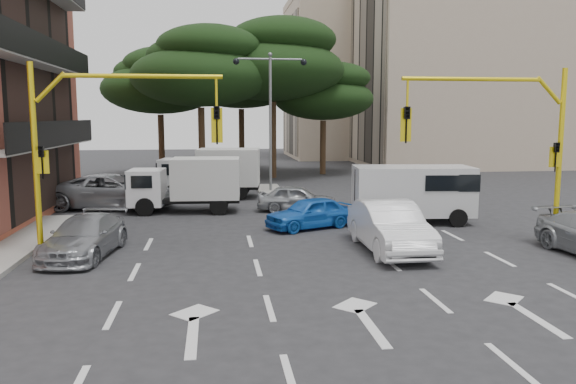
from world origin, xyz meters
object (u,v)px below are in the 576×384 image
Objects in this scene: box_truck_a at (186,185)px; signal_mast_right at (512,131)px; car_silver_wagon at (85,237)px; box_truck_b at (211,173)px; car_white_hatch at (390,227)px; car_silver_cross_b at (297,198)px; van_white at (412,194)px; car_silver_cross_a at (114,191)px; street_lamp_center at (270,98)px; car_blue_compact at (310,213)px; signal_mast_left at (95,133)px.

signal_mast_right is at bearing -121.92° from box_truck_a.
box_truck_b is at bearing 80.97° from car_silver_wagon.
car_white_hatch is 8.21m from car_silver_cross_b.
car_silver_cross_a is at bearing -106.45° from van_white.
car_silver_cross_b is at bearing 103.45° from car_white_hatch.
signal_mast_right is 5.34m from van_white.
street_lamp_center reaches higher than car_blue_compact.
signal_mast_right is 1.00× the size of signal_mast_left.
box_truck_b is (-8.30, 8.33, 0.13)m from van_white.
car_blue_compact is at bearing 32.38° from car_silver_wagon.
car_silver_cross_a reaches higher than car_silver_cross_b.
car_blue_compact is (-1.94, 4.06, -0.19)m from car_white_hatch.
van_white is at bearing -63.42° from street_lamp_center.
car_blue_compact is at bearing -128.31° from box_truck_a.
street_lamp_center is at bearing 115.91° from signal_mast_right.
car_white_hatch is 14.29m from box_truck_b.
street_lamp_center is at bearing 70.72° from car_silver_wagon.
box_truck_b reaches higher than car_white_hatch.
street_lamp_center reaches higher than box_truck_b.
car_silver_cross_a is (-8.00, -4.50, -4.61)m from street_lamp_center.
car_silver_cross_a is at bearing 136.42° from car_white_hatch.
car_silver_wagon is 13.07m from box_truck_b.
street_lamp_center reaches higher than signal_mast_right.
signal_mast_right reaches higher than box_truck_b.
box_truck_a is 4.66m from box_truck_b.
car_silver_cross_a is at bearing -148.72° from car_blue_compact.
car_blue_compact is 0.76× the size of van_white.
car_silver_cross_b is at bearing -94.12° from car_silver_cross_a.
car_silver_cross_b is at bearing 51.67° from car_silver_wagon.
car_white_hatch is 10.99m from box_truck_a.
signal_mast_left is 3.29m from car_silver_wagon.
car_silver_cross_a is at bearing 147.29° from signal_mast_right.
car_white_hatch is at bearing -173.44° from signal_mast_right.
signal_mast_right is 1.11× the size of box_truck_b.
car_silver_cross_b is at bearing 129.82° from signal_mast_right.
car_blue_compact is (7.30, 3.55, -3.27)m from signal_mast_left.
signal_mast_left is 8.76m from car_blue_compact.
box_truck_a reaches higher than car_blue_compact.
box_truck_a is (3.50, -1.50, 0.43)m from car_silver_cross_a.
signal_mast_left is at bearing 172.06° from box_truck_b.
car_silver_cross_b is 0.71× the size of box_truck_a.
car_silver_wagon is at bearing 145.61° from car_silver_cross_b.
signal_mast_left reaches higher than car_silver_wagon.
car_silver_cross_a is 13.96m from van_white.
box_truck_b is (3.90, 12.45, 0.70)m from car_silver_wagon.
signal_mast_right is at bearing 6.77° from car_white_hatch.
box_truck_a is (2.79, 7.93, 0.62)m from car_silver_wagon.
car_blue_compact is at bearing -75.74° from van_white.
street_lamp_center is 1.31× the size of car_silver_cross_a.
signal_mast_left is 1.38× the size of car_silver_wagon.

